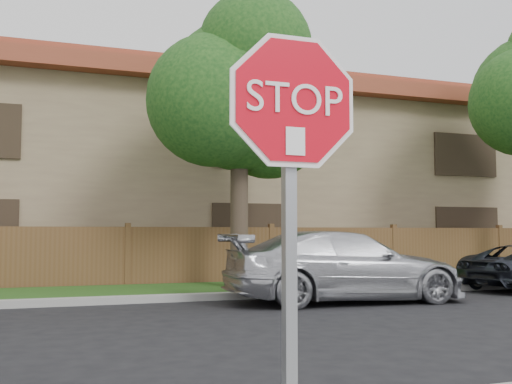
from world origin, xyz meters
name	(u,v)px	position (x,y,z in m)	size (l,w,h in m)	color
far_curb	(147,299)	(0.00, 8.15, 0.07)	(70.00, 0.30, 0.15)	gray
grass_strip	(136,292)	(0.00, 9.80, 0.06)	(70.00, 3.00, 0.12)	#1E4714
fence	(127,258)	(0.00, 11.40, 0.80)	(70.00, 0.12, 1.60)	brown
apartment_building	(107,173)	(0.00, 17.00, 3.53)	(35.20, 9.20, 7.20)	#897155
tree_mid	(242,95)	(2.52, 9.57, 4.87)	(4.80, 3.90, 7.35)	#382B21
stop_sign	(292,161)	(-0.82, -1.48, 1.83)	(1.01, 0.13, 2.55)	gray
sedan_right	(345,266)	(3.90, 6.85, 0.74)	(2.08, 5.10, 1.48)	silver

